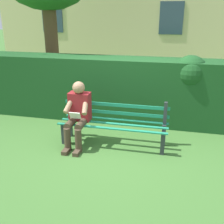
# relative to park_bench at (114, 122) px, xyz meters

# --- Properties ---
(ground) EXTENTS (60.00, 60.00, 0.00)m
(ground) POSITION_rel_park_bench_xyz_m (0.00, 0.07, -0.41)
(ground) COLOR #3D6B2D
(park_bench) EXTENTS (1.95, 0.49, 0.82)m
(park_bench) POSITION_rel_park_bench_xyz_m (0.00, 0.00, 0.00)
(park_bench) COLOR #2D3338
(park_bench) RESTS_ON ground
(person_seated) EXTENTS (0.44, 0.73, 1.15)m
(person_seated) POSITION_rel_park_bench_xyz_m (0.63, 0.17, 0.20)
(person_seated) COLOR maroon
(person_seated) RESTS_ON ground
(hedge_backdrop) EXTENTS (5.93, 0.81, 1.51)m
(hedge_backdrop) POSITION_rel_park_bench_xyz_m (0.44, -1.18, 0.32)
(hedge_backdrop) COLOR #19471E
(hedge_backdrop) RESTS_ON ground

